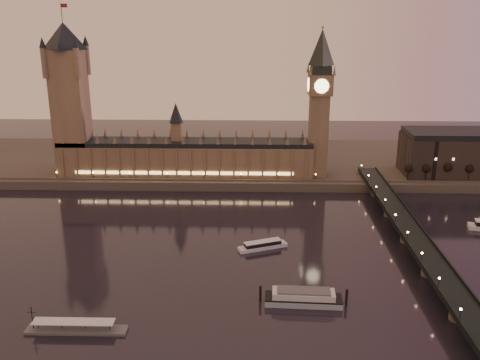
{
  "coord_description": "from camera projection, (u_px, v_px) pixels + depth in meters",
  "views": [
    {
      "loc": [
        8.27,
        -248.34,
        120.01
      ],
      "look_at": [
        1.12,
        35.0,
        29.37
      ],
      "focal_mm": 40.0,
      "sensor_mm": 36.0,
      "label": 1
    }
  ],
  "objects": [
    {
      "name": "bare_tree_0",
      "position": [
        408.0,
        169.0,
        369.76
      ],
      "size": [
        5.68,
        5.68,
        11.55
      ],
      "color": "black",
      "rests_on": "ground"
    },
    {
      "name": "pontoon_pier",
      "position": [
        76.0,
        329.0,
        208.56
      ],
      "size": [
        39.42,
        6.57,
        10.51
      ],
      "color": "#595B5E",
      "rests_on": "ground"
    },
    {
      "name": "bare_tree_2",
      "position": [
        447.0,
        169.0,
        369.12
      ],
      "size": [
        5.68,
        5.68,
        11.55
      ],
      "color": "black",
      "rests_on": "ground"
    },
    {
      "name": "big_ben",
      "position": [
        320.0,
        95.0,
        367.64
      ],
      "size": [
        17.68,
        17.68,
        104.0
      ],
      "color": "brown",
      "rests_on": "ground"
    },
    {
      "name": "moored_barge",
      "position": [
        303.0,
        297.0,
        227.67
      ],
      "size": [
        37.81,
        10.83,
        6.94
      ],
      "rotation": [
        0.0,
        0.0,
        -0.05
      ],
      "color": "#98ADC2",
      "rests_on": "ground"
    },
    {
      "name": "victoria_tower",
      "position": [
        69.0,
        91.0,
        371.27
      ],
      "size": [
        31.68,
        31.68,
        118.0
      ],
      "color": "brown",
      "rests_on": "ground"
    },
    {
      "name": "westminster_bridge",
      "position": [
        417.0,
        247.0,
        269.33
      ],
      "size": [
        13.2,
        260.0,
        15.3
      ],
      "color": "black",
      "rests_on": "ground"
    },
    {
      "name": "bare_tree_3",
      "position": [
        467.0,
        169.0,
        368.8
      ],
      "size": [
        5.68,
        5.68,
        11.55
      ],
      "color": "black",
      "rests_on": "ground"
    },
    {
      "name": "palace_of_westminster",
      "position": [
        186.0,
        153.0,
        382.77
      ],
      "size": [
        180.0,
        26.62,
        52.0
      ],
      "color": "brown",
      "rests_on": "ground"
    },
    {
      "name": "bare_tree_1",
      "position": [
        428.0,
        169.0,
        369.44
      ],
      "size": [
        5.68,
        5.68,
        11.55
      ],
      "color": "black",
      "rests_on": "ground"
    },
    {
      "name": "far_embankment",
      "position": [
        280.0,
        162.0,
        428.69
      ],
      "size": [
        560.0,
        130.0,
        6.0
      ],
      "primitive_type": "cube",
      "color": "#423D35",
      "rests_on": "ground"
    },
    {
      "name": "ground",
      "position": [
        236.0,
        255.0,
        273.21
      ],
      "size": [
        700.0,
        700.0,
        0.0
      ],
      "primitive_type": "plane",
      "color": "black",
      "rests_on": "ground"
    },
    {
      "name": "cruise_boat_a",
      "position": [
        263.0,
        245.0,
        280.65
      ],
      "size": [
        26.46,
        15.09,
        4.2
      ],
      "rotation": [
        0.0,
        0.0,
        0.38
      ],
      "color": "silver",
      "rests_on": "ground"
    }
  ]
}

